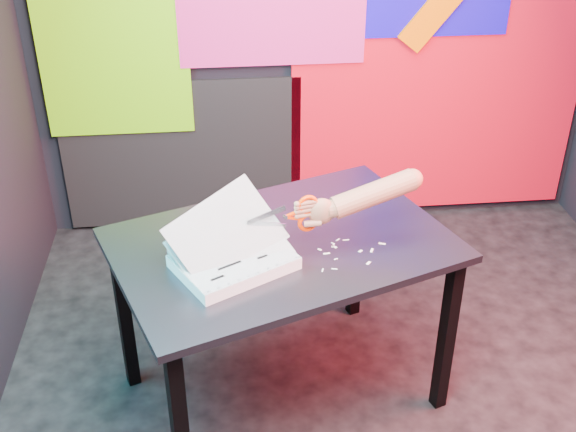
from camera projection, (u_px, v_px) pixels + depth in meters
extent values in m
cube|color=black|center=(364.00, 398.00, 3.00)|extent=(3.00, 3.00, 0.01)
cube|color=red|center=(439.00, 76.00, 3.88)|extent=(1.60, 0.02, 1.60)
cube|color=#6CD208|center=(112.00, 41.00, 3.59)|extent=(0.75, 0.02, 1.00)
cube|color=black|center=(183.00, 155.00, 3.96)|extent=(1.30, 0.02, 0.85)
cube|color=black|center=(180.00, 431.00, 2.37)|extent=(0.06, 0.06, 0.72)
cube|color=black|center=(124.00, 314.00, 2.90)|extent=(0.06, 0.06, 0.72)
cube|color=black|center=(447.00, 336.00, 2.79)|extent=(0.06, 0.06, 0.72)
cube|color=black|center=(356.00, 249.00, 3.31)|extent=(0.06, 0.06, 0.72)
cube|color=black|center=(282.00, 245.00, 2.65)|extent=(1.41, 1.17, 0.03)
cube|color=beige|center=(234.00, 262.00, 2.49)|extent=(0.47, 0.43, 0.04)
cube|color=white|center=(234.00, 256.00, 2.48)|extent=(0.46, 0.43, 0.00)
cube|color=white|center=(234.00, 255.00, 2.48)|extent=(0.46, 0.41, 0.12)
cube|color=white|center=(230.00, 247.00, 2.47)|extent=(0.46, 0.38, 0.20)
cube|color=white|center=(227.00, 234.00, 2.46)|extent=(0.44, 0.34, 0.28)
cylinder|color=#2E2F35|center=(208.00, 292.00, 2.30)|extent=(0.01, 0.01, 0.00)
cylinder|color=#2E2F35|center=(218.00, 288.00, 2.32)|extent=(0.01, 0.01, 0.00)
cylinder|color=#2E2F35|center=(229.00, 284.00, 2.34)|extent=(0.01, 0.01, 0.00)
cylinder|color=#2E2F35|center=(239.00, 280.00, 2.36)|extent=(0.01, 0.01, 0.00)
cylinder|color=#2E2F35|center=(249.00, 276.00, 2.38)|extent=(0.01, 0.01, 0.00)
cylinder|color=#2E2F35|center=(258.00, 272.00, 2.40)|extent=(0.01, 0.01, 0.00)
cylinder|color=#2E2F35|center=(268.00, 268.00, 2.41)|extent=(0.01, 0.01, 0.00)
cylinder|color=#2E2F35|center=(277.00, 265.00, 2.43)|extent=(0.01, 0.01, 0.00)
cylinder|color=#2E2F35|center=(287.00, 261.00, 2.45)|extent=(0.01, 0.01, 0.00)
cylinder|color=#2E2F35|center=(296.00, 257.00, 2.47)|extent=(0.01, 0.01, 0.00)
cylinder|color=#2E2F35|center=(172.00, 255.00, 2.48)|extent=(0.01, 0.01, 0.00)
cylinder|color=#2E2F35|center=(182.00, 252.00, 2.50)|extent=(0.01, 0.01, 0.00)
cylinder|color=#2E2F35|center=(191.00, 248.00, 2.52)|extent=(0.01, 0.01, 0.00)
cylinder|color=#2E2F35|center=(201.00, 245.00, 2.54)|extent=(0.01, 0.01, 0.00)
cylinder|color=#2E2F35|center=(210.00, 241.00, 2.56)|extent=(0.01, 0.01, 0.00)
cylinder|color=#2E2F35|center=(220.00, 238.00, 2.58)|extent=(0.01, 0.01, 0.00)
cylinder|color=#2E2F35|center=(229.00, 235.00, 2.60)|extent=(0.01, 0.01, 0.00)
cylinder|color=#2E2F35|center=(238.00, 232.00, 2.61)|extent=(0.01, 0.01, 0.00)
cylinder|color=#2E2F35|center=(247.00, 229.00, 2.63)|extent=(0.01, 0.01, 0.00)
cylinder|color=#2E2F35|center=(256.00, 226.00, 2.65)|extent=(0.01, 0.01, 0.00)
cube|color=black|center=(204.00, 258.00, 2.47)|extent=(0.07, 0.04, 0.00)
cube|color=black|center=(234.00, 250.00, 2.51)|extent=(0.05, 0.03, 0.00)
cube|color=black|center=(230.00, 265.00, 2.43)|extent=(0.08, 0.05, 0.00)
cube|color=black|center=(263.00, 257.00, 2.47)|extent=(0.04, 0.03, 0.00)
cube|color=black|center=(217.00, 278.00, 2.37)|extent=(0.05, 0.03, 0.00)
cube|color=#B3B3B3|center=(266.00, 215.00, 2.50)|extent=(0.14, 0.03, 0.06)
cube|color=#B3B3B3|center=(267.00, 224.00, 2.52)|extent=(0.14, 0.03, 0.06)
cylinder|color=#B3B3B3|center=(285.00, 217.00, 2.53)|extent=(0.02, 0.02, 0.01)
cube|color=#F02C00|center=(292.00, 218.00, 2.54)|extent=(0.05, 0.02, 0.02)
cube|color=#F02C00|center=(292.00, 214.00, 2.53)|extent=(0.05, 0.02, 0.02)
torus|color=#F02C00|center=(308.00, 205.00, 2.53)|extent=(0.08, 0.03, 0.08)
torus|color=#F02C00|center=(308.00, 222.00, 2.56)|extent=(0.08, 0.03, 0.08)
ellipsoid|color=#9D4B3D|center=(321.00, 211.00, 2.56)|extent=(0.10, 0.06, 0.10)
cylinder|color=#9D4B3D|center=(308.00, 214.00, 2.55)|extent=(0.08, 0.03, 0.02)
cylinder|color=#9D4B3D|center=(308.00, 210.00, 2.54)|extent=(0.07, 0.03, 0.02)
cylinder|color=#9D4B3D|center=(308.00, 206.00, 2.53)|extent=(0.07, 0.03, 0.02)
cylinder|color=#9D4B3D|center=(308.00, 202.00, 2.52)|extent=(0.06, 0.03, 0.02)
cylinder|color=#9D4B3D|center=(313.00, 223.00, 2.56)|extent=(0.06, 0.03, 0.03)
cylinder|color=#9D4B3D|center=(334.00, 208.00, 2.57)|extent=(0.07, 0.08, 0.07)
cylinder|color=#9D4B3D|center=(374.00, 194.00, 2.59)|extent=(0.33, 0.14, 0.15)
sphere|color=#9D4B3D|center=(412.00, 179.00, 2.61)|extent=(0.08, 0.08, 0.08)
cube|color=silver|center=(333.00, 243.00, 2.63)|extent=(0.01, 0.01, 0.00)
cube|color=silver|center=(338.00, 240.00, 2.65)|extent=(0.02, 0.02, 0.00)
cube|color=silver|center=(320.00, 250.00, 2.60)|extent=(0.02, 0.02, 0.00)
cube|color=silver|center=(334.00, 247.00, 2.61)|extent=(0.02, 0.02, 0.00)
cube|color=silver|center=(346.00, 240.00, 2.65)|extent=(0.02, 0.01, 0.00)
cube|color=silver|center=(323.00, 270.00, 2.49)|extent=(0.01, 0.02, 0.00)
cube|color=silver|center=(336.00, 259.00, 2.54)|extent=(0.01, 0.01, 0.00)
cube|color=silver|center=(369.00, 263.00, 2.52)|extent=(0.02, 0.02, 0.00)
cube|color=silver|center=(382.00, 244.00, 2.63)|extent=(0.03, 0.02, 0.00)
cube|color=silver|center=(333.00, 246.00, 2.62)|extent=(0.01, 0.02, 0.00)
cube|color=silver|center=(372.00, 250.00, 2.59)|extent=(0.02, 0.03, 0.00)
cube|color=silver|center=(327.00, 253.00, 2.57)|extent=(0.03, 0.01, 0.00)
cube|color=silver|center=(334.00, 269.00, 2.49)|extent=(0.02, 0.01, 0.00)
cube|color=silver|center=(360.00, 251.00, 2.59)|extent=(0.02, 0.02, 0.00)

